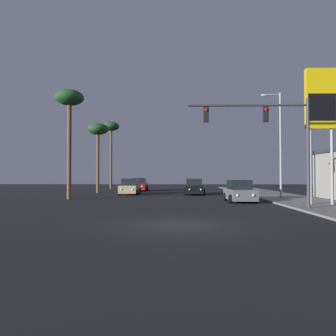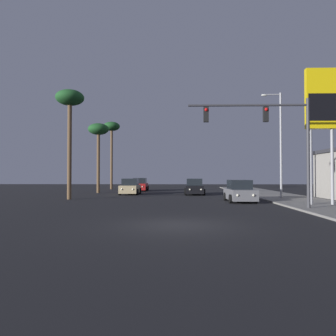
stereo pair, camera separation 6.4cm
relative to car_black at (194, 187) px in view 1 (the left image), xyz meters
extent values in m
plane|color=black|center=(-1.85, -20.95, -0.76)|extent=(120.00, 120.00, 0.00)
cube|color=gray|center=(7.65, -10.95, -0.70)|extent=(5.00, 60.00, 0.12)
cube|color=black|center=(0.00, -0.04, -0.18)|extent=(1.93, 4.26, 0.80)
cube|color=black|center=(0.00, 0.11, 0.57)|extent=(1.66, 2.05, 0.70)
cylinder|color=black|center=(-0.90, -1.34, -0.44)|extent=(0.24, 0.64, 0.64)
cylinder|color=black|center=(0.90, -1.34, -0.44)|extent=(0.24, 0.64, 0.64)
cylinder|color=black|center=(-0.90, 1.27, -0.44)|extent=(0.24, 0.64, 0.64)
cylinder|color=black|center=(0.90, 1.27, -0.44)|extent=(0.24, 0.64, 0.64)
sphere|color=#F2EACC|center=(-0.56, -2.16, -0.13)|extent=(0.18, 0.18, 0.18)
sphere|color=#F2EACC|center=(0.56, -2.16, -0.13)|extent=(0.18, 0.18, 0.18)
cube|color=tan|center=(-6.81, 0.25, -0.18)|extent=(1.81, 4.20, 0.80)
cube|color=black|center=(-6.81, 0.40, 0.57)|extent=(1.60, 2.00, 0.70)
cylinder|color=black|center=(-7.71, -1.05, -0.44)|extent=(0.24, 0.64, 0.64)
cylinder|color=black|center=(-5.91, -1.05, -0.44)|extent=(0.24, 0.64, 0.64)
cylinder|color=black|center=(-7.71, 1.56, -0.44)|extent=(0.24, 0.64, 0.64)
cylinder|color=black|center=(-5.91, 1.56, -0.44)|extent=(0.24, 0.64, 0.64)
sphere|color=#F2EACC|center=(-7.37, -1.87, -0.13)|extent=(0.18, 0.18, 0.18)
sphere|color=#F2EACC|center=(-6.26, -1.87, -0.13)|extent=(0.18, 0.18, 0.18)
cube|color=slate|center=(2.98, -9.17, -0.18)|extent=(1.91, 4.25, 0.80)
cube|color=black|center=(2.98, -9.02, 0.57)|extent=(1.65, 2.04, 0.70)
cylinder|color=black|center=(2.08, -10.47, -0.44)|extent=(0.24, 0.64, 0.64)
cylinder|color=black|center=(3.88, -10.47, -0.44)|extent=(0.24, 0.64, 0.64)
cylinder|color=black|center=(2.08, -7.87, -0.44)|extent=(0.24, 0.64, 0.64)
cylinder|color=black|center=(3.88, -7.87, -0.44)|extent=(0.24, 0.64, 0.64)
sphere|color=#F2EACC|center=(2.43, -11.29, -0.13)|extent=(0.18, 0.18, 0.18)
sphere|color=#F2EACC|center=(3.54, -11.29, -0.13)|extent=(0.18, 0.18, 0.18)
cube|color=maroon|center=(-6.62, 7.79, -0.18)|extent=(1.84, 4.22, 0.80)
cube|color=black|center=(-6.62, 7.94, 0.57)|extent=(1.62, 2.01, 0.70)
cylinder|color=black|center=(-7.52, 6.49, -0.44)|extent=(0.24, 0.64, 0.64)
cylinder|color=black|center=(-5.72, 6.49, -0.44)|extent=(0.24, 0.64, 0.64)
cylinder|color=black|center=(-7.52, 9.09, -0.44)|extent=(0.24, 0.64, 0.64)
cylinder|color=black|center=(-5.72, 9.09, -0.44)|extent=(0.24, 0.64, 0.64)
sphere|color=#F2EACC|center=(-7.18, 5.67, -0.13)|extent=(0.18, 0.18, 0.18)
sphere|color=#F2EACC|center=(-6.06, 5.67, -0.13)|extent=(0.18, 0.18, 0.18)
cylinder|color=#38383D|center=(5.91, -14.97, 2.61)|extent=(0.20, 0.20, 6.50)
cylinder|color=#38383D|center=(2.37, -14.97, 5.46)|extent=(7.09, 0.14, 0.14)
cube|color=black|center=(3.43, -14.97, 4.91)|extent=(0.30, 0.24, 0.90)
sphere|color=red|center=(3.43, -15.11, 5.18)|extent=(0.20, 0.20, 0.20)
cube|color=black|center=(-0.12, -14.97, 4.91)|extent=(0.30, 0.24, 0.90)
sphere|color=red|center=(-0.12, -15.11, 5.18)|extent=(0.20, 0.20, 0.20)
cylinder|color=#99999E|center=(7.05, -6.35, 3.86)|extent=(0.18, 0.18, 9.00)
cylinder|color=#99999E|center=(6.35, -6.35, 8.21)|extent=(1.40, 0.10, 0.10)
ellipsoid|color=silver|center=(5.65, -6.35, 8.16)|extent=(0.50, 0.24, 0.20)
cylinder|color=#99999E|center=(6.98, -12.68, 1.86)|extent=(0.20, 0.20, 5.00)
cylinder|color=#99999E|center=(8.38, -12.68, 1.86)|extent=(0.20, 0.20, 5.00)
cube|color=yellow|center=(7.68, -12.68, 6.36)|extent=(2.00, 0.40, 4.00)
cube|color=black|center=(7.68, -12.89, 5.76)|extent=(1.80, 0.03, 1.80)
cylinder|color=brown|center=(-11.38, 13.05, 3.60)|extent=(0.36, 0.36, 8.72)
ellipsoid|color=#1E5123|center=(-11.38, 13.05, 8.44)|extent=(2.40, 2.40, 1.32)
cylinder|color=brown|center=(-10.98, -6.95, 3.33)|extent=(0.36, 0.36, 8.19)
ellipsoid|color=#1E5123|center=(-10.98, -6.95, 7.91)|extent=(2.40, 2.40, 1.32)
cylinder|color=brown|center=(-10.92, 3.05, 2.69)|extent=(0.36, 0.36, 6.91)
ellipsoid|color=#1E5123|center=(-10.92, 3.05, 6.62)|extent=(2.40, 2.40, 1.32)
camera|label=1|loc=(-1.95, -34.48, 1.29)|focal=35.00mm
camera|label=2|loc=(-1.89, -34.48, 1.29)|focal=35.00mm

